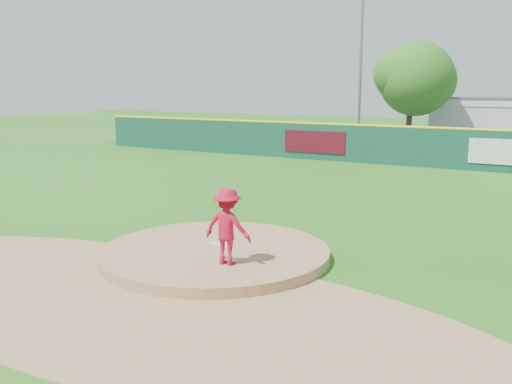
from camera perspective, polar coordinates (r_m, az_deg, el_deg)
The scene contains 12 objects.
ground at distance 13.87m, azimuth -4.11°, elevation -6.63°, with size 120.00×120.00×0.00m, color #286B19.
pitchers_mound at distance 13.87m, azimuth -4.11°, elevation -6.63°, with size 5.50×5.50×0.50m, color #9E774C.
pitching_rubber at distance 14.03m, azimuth -3.44°, elevation -5.26°, with size 0.60×0.15×0.04m, color white.
infield_dirt_arc at distance 11.63m, azimuth -12.45°, elevation -10.31°, with size 15.40×15.40×0.01m, color #9E774C.
parking_lot at distance 38.92m, azimuth 18.53°, elevation 4.09°, with size 44.00×16.00×0.02m, color #38383A.
pitcher at distance 12.41m, azimuth -2.88°, elevation -3.46°, with size 1.09×0.62×1.68m, color red.
van at distance 32.45m, azimuth 23.24°, elevation 3.77°, with size 2.23×4.85×1.35m, color white.
fence_banners at distance 30.10m, azimuth 14.54°, elevation 4.41°, with size 13.52×0.04×1.20m.
playground_slide at distance 41.93m, azimuth -2.90°, elevation 6.10°, with size 0.97×2.72×1.50m.
outfield_fence at distance 30.07m, azimuth 15.27°, elevation 4.54°, with size 40.00×0.14×2.07m.
deciduous_tree at distance 37.20m, azimuth 15.26°, elevation 11.01°, with size 5.60×5.60×7.36m.
light_pole_left at distance 40.33m, azimuth 10.45°, elevation 13.28°, with size 1.75×0.25×11.00m.
Camera 1 is at (7.37, -11.00, 4.13)m, focal length 40.00 mm.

